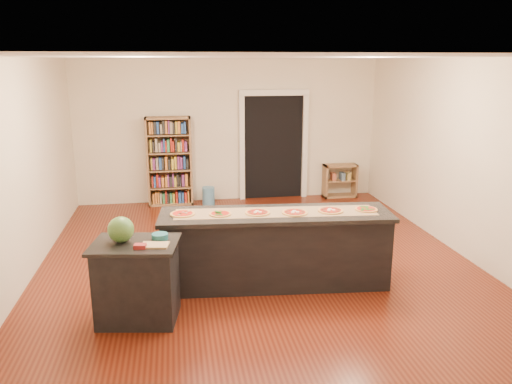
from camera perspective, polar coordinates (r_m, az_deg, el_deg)
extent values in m
cube|color=beige|center=(6.60, 0.28, 2.92)|extent=(6.00, 7.00, 2.80)
cube|color=#5D200F|center=(7.02, 0.27, -8.31)|extent=(6.00, 7.00, 0.01)
cube|color=white|center=(6.46, 0.30, 15.15)|extent=(6.00, 7.00, 0.01)
cube|color=black|center=(10.19, 1.99, 5.13)|extent=(1.20, 0.02, 2.10)
cube|color=silver|center=(10.04, -1.61, 4.98)|extent=(0.10, 0.08, 2.10)
cube|color=silver|center=(10.29, 5.61, 5.16)|extent=(0.10, 0.08, 2.10)
cube|color=silver|center=(10.02, 2.10, 11.30)|extent=(1.40, 0.08, 0.12)
cube|color=black|center=(6.31, 2.23, -6.68)|extent=(2.78, 0.69, 0.89)
cube|color=black|center=(6.16, 2.28, -2.60)|extent=(2.86, 0.77, 0.05)
cube|color=black|center=(5.62, -13.40, -10.11)|extent=(0.82, 0.58, 0.85)
cube|color=black|center=(5.45, -13.68, -5.85)|extent=(0.90, 0.66, 0.04)
cube|color=#936D47|center=(9.85, -9.87, 3.47)|extent=(0.86, 0.31, 1.72)
cube|color=#936D47|center=(10.52, 9.55, 1.30)|extent=(0.68, 0.29, 0.68)
cylinder|color=teal|center=(9.86, -5.45, -0.46)|extent=(0.24, 0.24, 0.35)
cube|color=olive|center=(6.16, 2.26, -2.32)|extent=(2.51, 0.66, 0.00)
sphere|color=#144214|center=(5.46, -15.20, -4.16)|extent=(0.28, 0.28, 0.28)
cube|color=tan|center=(5.31, -11.47, -5.97)|extent=(0.31, 0.23, 0.02)
cube|color=maroon|center=(5.27, -13.11, -6.06)|extent=(0.13, 0.10, 0.04)
cylinder|color=#195966|center=(5.48, -10.92, -5.02)|extent=(0.17, 0.17, 0.07)
cylinder|color=#D6A952|center=(6.12, -8.39, -2.49)|extent=(0.29, 0.29, 0.02)
cylinder|color=#A5190C|center=(6.12, -8.40, -2.41)|extent=(0.23, 0.23, 0.00)
cylinder|color=#D6A952|center=(6.07, -4.11, -2.51)|extent=(0.27, 0.27, 0.02)
cylinder|color=#A5190C|center=(6.07, -4.11, -2.43)|extent=(0.23, 0.23, 0.00)
cylinder|color=#D6A952|center=(6.11, 0.17, -2.36)|extent=(0.31, 0.31, 0.02)
cylinder|color=#A5190C|center=(6.11, 0.17, -2.28)|extent=(0.25, 0.25, 0.00)
cylinder|color=#D6A952|center=(6.13, 4.45, -2.35)|extent=(0.33, 0.33, 0.02)
cylinder|color=#A5190C|center=(6.13, 4.45, -2.27)|extent=(0.27, 0.27, 0.00)
cylinder|color=#D6A952|center=(6.26, 8.52, -2.11)|extent=(0.33, 0.33, 0.02)
cylinder|color=#A5190C|center=(6.26, 8.52, -2.03)|extent=(0.27, 0.27, 0.00)
cylinder|color=#D6A952|center=(6.39, 12.47, -1.94)|extent=(0.30, 0.30, 0.02)
cylinder|color=#A5190C|center=(6.39, 12.48, -1.86)|extent=(0.25, 0.25, 0.00)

